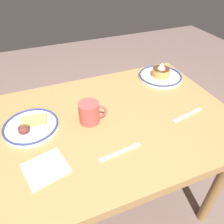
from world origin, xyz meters
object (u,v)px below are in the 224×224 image
plate_center_pancakes (31,126)px  fork_near (120,152)px  paper_napkin (46,168)px  coffee_mug (90,112)px  plate_near_main (160,75)px  fork_far (187,115)px

plate_center_pancakes → fork_near: size_ratio=1.32×
paper_napkin → fork_near: bearing=173.2°
plate_center_pancakes → coffee_mug: size_ratio=1.92×
plate_near_main → plate_center_pancakes: plate_near_main is taller
plate_near_main → fork_far: (0.07, 0.37, -0.02)m
paper_napkin → fork_far: (-0.69, -0.06, 0.00)m
fork_near → fork_far: size_ratio=0.98×
coffee_mug → fork_far: coffee_mug is taller
plate_near_main → plate_center_pancakes: size_ratio=1.06×
paper_napkin → fork_far: size_ratio=0.79×
coffee_mug → paper_napkin: bearing=39.8°
plate_near_main → fork_near: size_ratio=1.40×
coffee_mug → fork_far: 0.47m
paper_napkin → fork_near: 0.29m
paper_napkin → plate_center_pancakes: bearing=-83.7°
fork_far → coffee_mug: bearing=-17.1°
plate_center_pancakes → paper_napkin: size_ratio=1.65×
plate_center_pancakes → fork_near: bearing=138.1°
plate_near_main → coffee_mug: (0.52, 0.23, 0.03)m
plate_near_main → paper_napkin: 0.87m
plate_center_pancakes → coffee_mug: coffee_mug is taller
plate_center_pancakes → paper_napkin: bearing=96.3°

